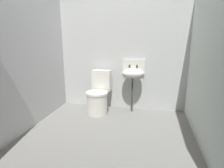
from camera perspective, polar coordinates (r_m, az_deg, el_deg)
ground_plane at (r=2.81m, az=-1.33°, el=-16.26°), size 2.87×2.76×0.08m
wall_back at (r=3.65m, az=3.17°, el=8.89°), size 2.87×0.10×2.11m
wall_left at (r=3.11m, az=-24.85°, el=6.78°), size 0.10×2.56×2.11m
wall_right at (r=2.58m, az=28.15°, el=5.24°), size 0.10×2.56×2.11m
toilet_near_wall at (r=3.49m, az=-4.22°, el=-3.67°), size 0.42×0.61×0.78m
sink at (r=3.45m, az=6.50°, el=3.47°), size 0.42×0.35×0.99m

